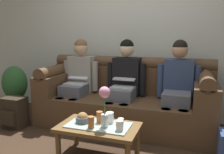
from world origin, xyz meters
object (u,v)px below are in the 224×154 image
cup_far_right (110,117)px  potted_plant (15,87)px  coffee_table (99,130)px  cup_near_right (121,122)px  person_right (178,83)px  person_middle (125,80)px  backpack_left (14,113)px  couch (125,100)px  flower_vase (105,102)px  cup_far_center (91,122)px  cup_far_left (120,125)px  person_left (79,77)px  snack_bowl (83,118)px  cup_near_left (100,117)px

cup_far_right → potted_plant: bearing=157.2°
coffee_table → cup_near_right: (0.23, 0.05, 0.10)m
person_right → potted_plant: 2.59m
person_middle → backpack_left: size_ratio=2.86×
couch → flower_vase: couch is taller
person_right → couch: bearing=179.7°
cup_far_center → cup_far_left: 0.29m
cup_far_right → couch: bearing=95.9°
potted_plant → person_left: bearing=2.8°
couch → snack_bowl: bearing=-100.8°
cup_near_left → backpack_left: cup_near_left is taller
person_right → cup_near_right: size_ratio=16.06×
flower_vase → backpack_left: flower_vase is taller
snack_bowl → couch: bearing=79.2°
person_right → coffee_table: bearing=-126.6°
couch → cup_far_center: bearing=-92.0°
person_left → cup_near_right: (0.94, -0.92, -0.26)m
cup_far_center → cup_far_left: size_ratio=1.20×
flower_vase → coffee_table: bearing=157.7°
cup_near_left → person_right: bearing=51.2°
person_right → cup_near_left: 1.19m
person_right → snack_bowl: 1.35m
person_left → person_right: bearing=0.0°
snack_bowl → cup_near_right: bearing=6.7°
cup_far_center → cup_near_right: bearing=30.9°
coffee_table → cup_far_left: (0.25, -0.07, 0.11)m
cup_far_right → snack_bowl: bearing=-161.9°
cup_near_right → person_middle: bearing=103.8°
person_left → cup_near_left: (0.71, -0.91, -0.23)m
coffee_table → potted_plant: (-1.86, 0.91, 0.13)m
cup_far_center → person_left: bearing=122.4°
person_right → snack_bowl: person_right is taller
person_right → backpack_left: (-2.15, -0.59, -0.45)m
person_middle → snack_bowl: size_ratio=8.43×
coffee_table → cup_far_right: bearing=45.5°
couch → coffee_table: 0.97m
coffee_table → cup_near_right: size_ratio=11.01×
cup_far_left → potted_plant: (-2.11, 0.98, 0.02)m
potted_plant → cup_far_right: bearing=-22.8°
cup_far_right → backpack_left: size_ratio=0.26×
cup_near_right → potted_plant: bearing=157.6°
flower_vase → cup_far_right: bearing=85.2°
person_middle → backpack_left: (-1.43, -0.59, -0.45)m
cup_far_right → potted_plant: size_ratio=0.14×
flower_vase → cup_far_left: bearing=-12.9°
cup_far_center → potted_plant: bearing=150.8°
person_middle → person_left: bearing=180.0°
coffee_table → cup_near_left: bearing=101.0°
snack_bowl → backpack_left: (-1.25, 0.38, -0.20)m
person_right → cup_far_left: bearing=-114.2°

